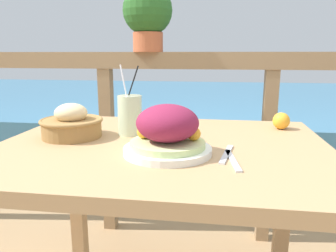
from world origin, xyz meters
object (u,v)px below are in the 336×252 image
(salad_plate, at_px, (168,133))
(potted_plant, at_px, (148,14))
(drink_glass, at_px, (130,115))
(bread_basket, at_px, (72,124))

(salad_plate, height_order, potted_plant, potted_plant)
(potted_plant, bearing_deg, drink_glass, -83.91)
(bread_basket, relative_size, potted_plant, 0.61)
(drink_glass, distance_m, potted_plant, 0.80)
(bread_basket, bearing_deg, drink_glass, 19.39)
(salad_plate, relative_size, bread_basket, 1.20)
(salad_plate, relative_size, potted_plant, 0.74)
(drink_glass, bearing_deg, potted_plant, 96.09)
(salad_plate, bearing_deg, bread_basket, 158.02)
(salad_plate, distance_m, bread_basket, 0.38)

